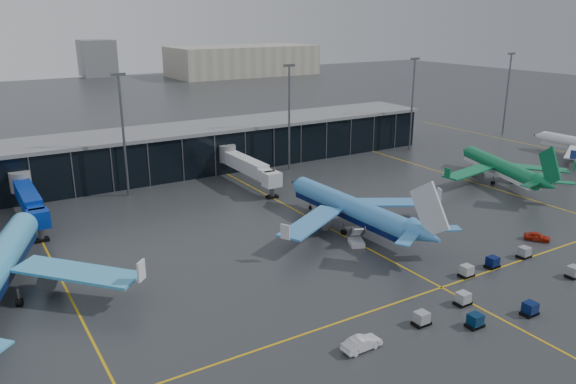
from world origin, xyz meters
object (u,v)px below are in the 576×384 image
airliner_klm_near (350,195)px  service_van_white (362,343)px  baggage_carts (495,286)px  airliner_aer_lingus (501,158)px  service_van_red (537,236)px  mobile_airstair (356,241)px

airliner_klm_near → service_van_white: size_ratio=8.24×
airliner_klm_near → baggage_carts: (2.36, -29.92, -5.50)m
airliner_klm_near → baggage_carts: bearing=-87.3°
airliner_klm_near → airliner_aer_lingus: airliner_klm_near is taller
airliner_aer_lingus → service_van_red: 35.89m
baggage_carts → airliner_klm_near: bearing=94.5°
baggage_carts → mobile_airstair: 23.79m
mobile_airstair → service_van_red: size_ratio=0.91×
baggage_carts → service_van_white: bearing=-176.6°
airliner_klm_near → service_van_white: 38.88m
service_van_white → airliner_klm_near: bearing=-37.0°
airliner_klm_near → service_van_white: (-22.28, -31.39, -5.44)m
airliner_klm_near → airliner_aer_lingus: 47.33m
baggage_carts → service_van_red: bearing=21.9°
airliner_aer_lingus → mobile_airstair: (-50.80, -12.21, -4.90)m
service_van_white → airliner_aer_lingus: bearing=-63.8°
airliner_aer_lingus → baggage_carts: airliner_aer_lingus is taller
baggage_carts → service_van_white: (-24.64, -1.47, 0.06)m
airliner_aer_lingus → service_van_red: airliner_aer_lingus is taller
airliner_klm_near → airliner_aer_lingus: size_ratio=1.10×
airliner_aer_lingus → baggage_carts: (-44.67, -35.20, -4.91)m
baggage_carts → service_van_red: 22.82m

